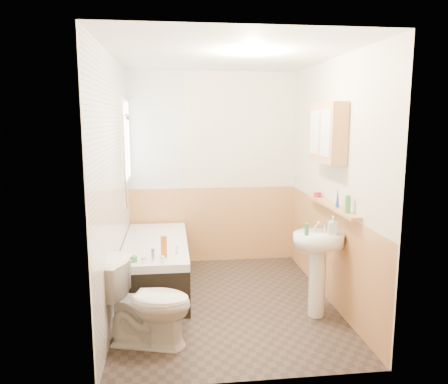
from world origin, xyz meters
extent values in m
plane|color=#2A221D|center=(0.00, 0.00, 0.00)|extent=(2.80, 2.80, 0.00)
plane|color=white|center=(0.00, 0.00, 2.50)|extent=(2.80, 2.80, 0.00)
cube|color=beige|center=(0.00, 1.41, 1.25)|extent=(2.20, 0.02, 2.50)
cube|color=beige|center=(0.00, -1.41, 1.25)|extent=(2.20, 0.02, 2.50)
cube|color=beige|center=(-1.11, 0.00, 1.25)|extent=(0.02, 2.80, 2.50)
cube|color=beige|center=(1.11, 0.00, 1.25)|extent=(0.02, 2.80, 2.50)
cube|color=tan|center=(1.09, 0.00, 0.50)|extent=(0.01, 2.80, 1.00)
cube|color=tan|center=(0.00, -1.39, 0.50)|extent=(2.20, 0.01, 1.00)
cube|color=tan|center=(0.00, 1.39, 0.50)|extent=(2.20, 0.01, 1.00)
cube|color=white|center=(-1.09, 0.00, 1.25)|extent=(0.01, 2.80, 2.50)
cube|color=white|center=(-0.73, 1.39, 1.75)|extent=(0.75, 0.01, 1.50)
cube|color=white|center=(-1.07, 0.95, 1.65)|extent=(0.03, 0.79, 0.99)
cube|color=white|center=(-1.05, 0.95, 1.65)|extent=(0.01, 0.70, 0.90)
cube|color=white|center=(-1.05, 0.95, 1.65)|extent=(0.01, 0.04, 0.90)
cube|color=black|center=(-0.73, 0.51, 0.23)|extent=(0.70, 1.68, 0.47)
cube|color=white|center=(-0.73, 0.51, 0.51)|extent=(0.70, 1.68, 0.08)
cube|color=white|center=(-0.73, 0.51, 0.50)|extent=(0.56, 1.54, 0.04)
cylinder|color=silver|center=(-0.73, -0.23, 0.62)|extent=(0.04, 0.04, 0.14)
sphere|color=silver|center=(-0.82, -0.23, 0.59)|extent=(0.06, 0.06, 0.06)
sphere|color=silver|center=(-0.64, -0.23, 0.59)|extent=(0.06, 0.06, 0.06)
cylinder|color=silver|center=(-1.05, 0.60, 1.51)|extent=(0.02, 0.02, 1.23)
cylinder|color=silver|center=(-1.05, 0.60, 0.95)|extent=(0.04, 0.04, 0.02)
cylinder|color=silver|center=(-1.05, 0.60, 2.08)|extent=(0.04, 0.04, 0.02)
cylinder|color=silver|center=(-1.00, 0.60, 1.92)|extent=(0.07, 0.08, 0.09)
imported|color=white|center=(-0.76, -0.76, 0.37)|extent=(0.84, 0.61, 0.74)
cylinder|color=white|center=(0.84, -0.41, 0.34)|extent=(0.16, 0.16, 0.67)
ellipsoid|color=white|center=(0.84, -0.41, 0.77)|extent=(0.49, 0.39, 0.13)
cylinder|color=silver|center=(0.75, -0.31, 0.87)|extent=(0.03, 0.03, 0.08)
cylinder|color=silver|center=(0.93, -0.31, 0.87)|extent=(0.03, 0.03, 0.08)
cylinder|color=silver|center=(0.84, -0.33, 0.90)|extent=(0.02, 0.11, 0.09)
cube|color=tan|center=(1.04, -0.15, 1.04)|extent=(0.10, 1.25, 0.03)
cube|color=tan|center=(1.02, -0.07, 1.76)|extent=(0.16, 0.66, 0.59)
cube|color=silver|center=(0.93, -0.23, 1.76)|extent=(0.01, 0.25, 0.44)
cube|color=silver|center=(0.93, 0.09, 1.76)|extent=(0.01, 0.25, 0.44)
cylinder|color=#388447|center=(1.04, -0.58, 1.14)|extent=(0.06, 0.06, 0.16)
cone|color=#19339E|center=(1.04, -0.33, 1.15)|extent=(0.05, 0.05, 0.19)
cylinder|color=maroon|center=(1.04, 0.25, 1.08)|extent=(0.10, 0.10, 0.05)
imported|color=silver|center=(0.95, -0.45, 0.87)|extent=(0.11, 0.18, 0.08)
cylinder|color=#388447|center=(0.70, -0.47, 0.89)|extent=(0.04, 0.04, 0.11)
cube|color=orange|center=(-0.63, -0.09, 0.66)|extent=(0.06, 0.04, 0.22)
cylinder|color=#388447|center=(-0.92, -0.19, 0.57)|extent=(0.09, 0.09, 0.06)
cylinder|color=silver|center=(-0.50, 0.02, 0.59)|extent=(0.03, 0.03, 0.08)
camera|label=1|loc=(-0.54, -4.28, 1.90)|focal=35.00mm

